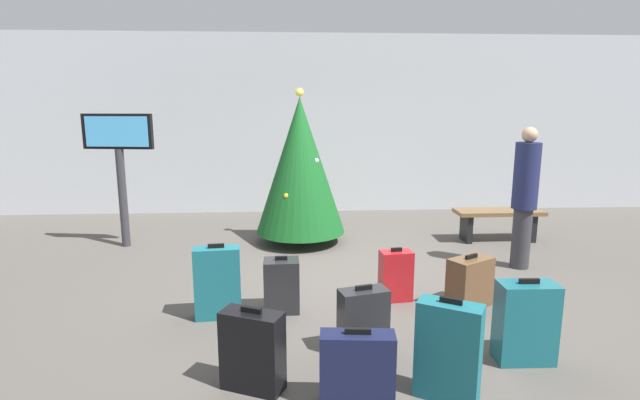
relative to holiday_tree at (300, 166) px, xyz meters
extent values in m
plane|color=#514C47|center=(0.54, -1.55, -1.17)|extent=(16.00, 16.00, 0.00)
cube|color=#B7BCC1|center=(0.54, 2.26, 0.51)|extent=(16.00, 0.20, 3.35)
cylinder|color=#4C3319|center=(0.00, 0.00, -1.08)|extent=(0.12, 0.12, 0.17)
cone|color=#14511E|center=(0.00, 0.00, 0.00)|extent=(1.33, 1.33, 2.00)
sphere|color=#F2D84C|center=(0.00, 0.00, 1.06)|extent=(0.12, 0.12, 0.12)
sphere|color=blue|center=(-0.24, 0.36, -0.38)|extent=(0.08, 0.08, 0.08)
sphere|color=yellow|center=(-0.40, 0.19, -0.41)|extent=(0.08, 0.08, 0.08)
sphere|color=yellow|center=(-0.20, -0.38, -0.38)|extent=(0.08, 0.08, 0.08)
sphere|color=silver|center=(0.23, -0.17, 0.09)|extent=(0.08, 0.08, 0.08)
sphere|color=blue|center=(0.27, 0.15, 0.01)|extent=(0.08, 0.08, 0.08)
cylinder|color=#333338|center=(-2.58, -0.04, -0.45)|extent=(0.12, 0.12, 1.43)
cube|color=black|center=(-2.58, -0.04, 0.51)|extent=(1.01, 0.23, 0.50)
cube|color=#4CB2F2|center=(-2.58, -0.09, 0.51)|extent=(0.90, 0.14, 0.42)
cube|color=brown|center=(3.02, -0.09, -0.72)|extent=(1.31, 0.44, 0.06)
cube|color=black|center=(2.52, -0.09, -0.96)|extent=(0.08, 0.35, 0.42)
cube|color=black|center=(3.51, -0.09, -0.96)|extent=(0.08, 0.35, 0.42)
cylinder|color=#333338|center=(2.78, -1.33, -0.78)|extent=(0.23, 0.23, 0.77)
cylinder|color=#1E234C|center=(2.78, -1.33, 0.02)|extent=(0.35, 0.35, 0.83)
sphere|color=tan|center=(2.78, -1.33, 0.53)|extent=(0.19, 0.19, 0.19)
cube|color=black|center=(-0.43, -3.86, -0.87)|extent=(0.49, 0.36, 0.60)
cube|color=black|center=(-0.43, -3.86, -0.55)|extent=(0.16, 0.09, 0.04)
cube|color=#232326|center=(-0.24, -2.49, -0.90)|extent=(0.36, 0.27, 0.54)
cube|color=black|center=(-0.24, -2.49, -0.61)|extent=(0.12, 0.03, 0.04)
cube|color=#B2191E|center=(0.96, -2.28, -0.90)|extent=(0.36, 0.24, 0.54)
cube|color=black|center=(0.96, -2.28, -0.61)|extent=(0.12, 0.04, 0.04)
cube|color=#19606B|center=(-0.86, -2.60, -0.81)|extent=(0.46, 0.23, 0.71)
cube|color=black|center=(-0.86, -2.60, -0.44)|extent=(0.16, 0.04, 0.04)
cube|color=brown|center=(1.69, -2.49, -0.91)|extent=(0.52, 0.45, 0.52)
cube|color=black|center=(1.69, -2.49, -0.63)|extent=(0.15, 0.11, 0.04)
cube|color=#19606B|center=(0.95, -4.06, -0.81)|extent=(0.48, 0.39, 0.72)
cube|color=black|center=(0.95, -4.06, -0.43)|extent=(0.15, 0.10, 0.04)
cube|color=#141938|center=(0.30, -4.10, -0.90)|extent=(0.53, 0.23, 0.53)
cube|color=black|center=(0.30, -4.10, -0.62)|extent=(0.18, 0.05, 0.04)
cube|color=#232326|center=(0.45, -3.35, -0.89)|extent=(0.44, 0.30, 0.55)
cube|color=black|center=(0.45, -3.35, -0.60)|extent=(0.15, 0.06, 0.04)
cube|color=#19606B|center=(1.74, -3.60, -0.83)|extent=(0.46, 0.26, 0.67)
cube|color=black|center=(1.74, -3.60, -0.48)|extent=(0.16, 0.03, 0.04)
camera|label=1|loc=(-0.14, -7.14, 0.90)|focal=27.35mm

